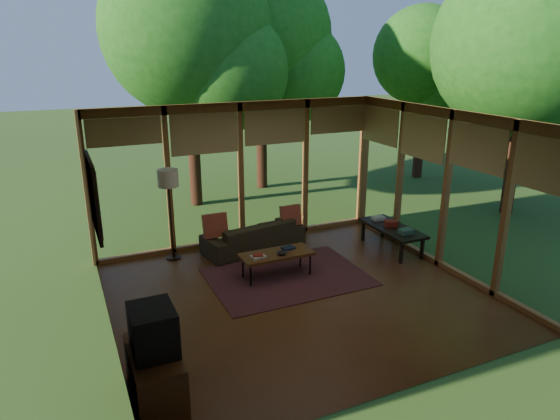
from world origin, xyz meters
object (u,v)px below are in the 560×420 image
floor_lamp (168,183)px  side_console (392,229)px  coffee_table (277,255)px  sofa (253,235)px  television (153,330)px  media_cabinet (155,375)px

floor_lamp → side_console: 4.17m
floor_lamp → coffee_table: size_ratio=1.38×
sofa → side_console: size_ratio=1.36×
sofa → coffee_table: (-0.08, -1.26, 0.11)m
side_console → sofa: bearing=155.3°
television → coffee_table: size_ratio=0.46×
television → side_console: (4.85, 2.43, -0.44)m
media_cabinet → television: 0.55m
floor_lamp → side_console: floor_lamp is taller
coffee_table → side_console: bearing=4.2°
coffee_table → side_console: size_ratio=0.86×
side_console → media_cabinet: bearing=-153.5°
sofa → media_cabinet: bearing=44.8°
television → sofa: bearing=54.7°
television → floor_lamp: bearing=74.8°
floor_lamp → side_console: (3.84, -1.29, -1.00)m
sofa → floor_lamp: bearing=-17.5°
coffee_table → sofa: bearing=86.2°
media_cabinet → side_console: 5.44m
side_console → coffee_table: bearing=-175.8°
television → coffee_table: (2.41, 2.25, -0.46)m
television → floor_lamp: size_ratio=0.33×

